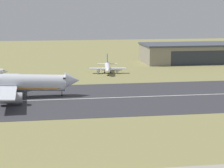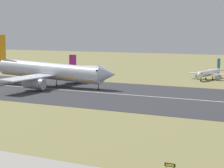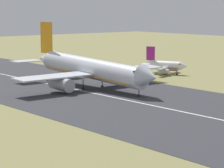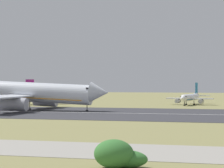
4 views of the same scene
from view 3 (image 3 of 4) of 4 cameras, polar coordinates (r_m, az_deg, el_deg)
runway_strip at (r=117.29m, az=10.73°, el=-3.62°), size 397.17×55.76×0.06m
runway_centreline at (r=117.28m, az=10.73°, el=-3.60°), size 357.45×0.70×0.01m
airplane_landing at (r=157.51m, az=-2.26°, el=1.60°), size 56.02×52.05×19.07m
airplane_parked_centre at (r=190.96m, az=5.82°, el=1.99°), size 17.50×17.80×9.76m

